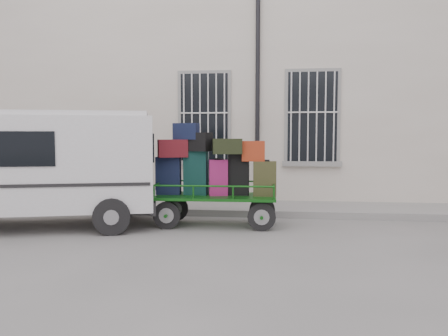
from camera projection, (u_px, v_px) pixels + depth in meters
name	position (u px, v px, depth m)	size (l,w,h in m)	color
ground	(200.00, 230.00, 8.24)	(80.00, 80.00, 0.00)	slate
building	(230.00, 97.00, 13.48)	(24.00, 5.15, 6.00)	beige
sidewalk	(216.00, 207.00, 10.42)	(24.00, 1.70, 0.15)	gray
luggage_cart	(213.00, 174.00, 8.56)	(2.76, 1.10, 2.02)	black
van	(39.00, 162.00, 8.38)	(4.72, 2.95, 2.22)	white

